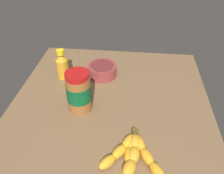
{
  "coord_description": "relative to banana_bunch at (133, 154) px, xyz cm",
  "views": [
    {
      "loc": [
        -64.63,
        -7.59,
        58.04
      ],
      "look_at": [
        3.98,
        -0.23,
        5.11
      ],
      "focal_mm": 36.61,
      "sensor_mm": 36.0,
      "label": 1
    }
  ],
  "objects": [
    {
      "name": "honey_bottle",
      "position": [
        38.83,
        31.71,
        4.45
      ],
      "size": [
        5.34,
        5.34,
        13.33
      ],
      "color": "gold",
      "rests_on": "ground_plane"
    },
    {
      "name": "small_bowl",
      "position": [
        41.95,
        14.92,
        1.09
      ],
      "size": [
        12.6,
        12.6,
        5.22
      ],
      "color": "#993838",
      "rests_on": "ground_plane"
    },
    {
      "name": "banana_bunch",
      "position": [
        0.0,
        0.0,
        0.0
      ],
      "size": [
        17.45,
        20.16,
        3.58
      ],
      "color": "gold",
      "rests_on": "ground_plane"
    },
    {
      "name": "ground_plane",
      "position": [
        23.04,
        9.24,
        -3.55
      ],
      "size": [
        83.56,
        75.82,
        3.91
      ],
      "primitive_type": "cube",
      "color": "brown"
    },
    {
      "name": "peanut_butter_jar",
      "position": [
        19.73,
        20.04,
        6.09
      ],
      "size": [
        8.87,
        8.87,
        15.62
      ],
      "color": "#9E602D",
      "rests_on": "ground_plane"
    }
  ]
}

